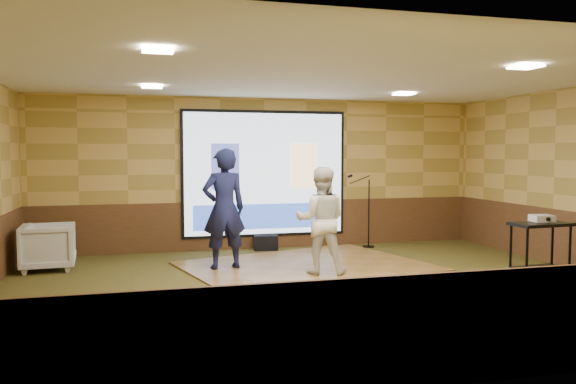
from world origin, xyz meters
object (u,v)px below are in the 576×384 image
object	(u,v)px
player_left	(224,209)
duffel_bag	(266,243)
player_right	(321,220)
dance_floor	(307,266)
banquet_chair	(49,247)
projector	(542,218)
projector_screen	(265,175)
mic_stand	(366,223)
av_table	(540,242)

from	to	relation	value
player_left	duffel_bag	xyz separation A→B (m)	(1.07, 1.69, -0.86)
player_right	dance_floor	bearing A→B (deg)	-68.84
banquet_chair	projector	bearing A→B (deg)	-115.02
projector	banquet_chair	bearing A→B (deg)	166.53
player_left	banquet_chair	distance (m)	2.94
projector_screen	banquet_chair	world-z (taller)	projector_screen
player_left	mic_stand	bearing A→B (deg)	-161.66
projector_screen	banquet_chair	xyz separation A→B (m)	(-3.88, -1.16, -1.09)
player_left	av_table	xyz separation A→B (m)	(4.33, -2.14, -0.39)
projector_screen	projector	world-z (taller)	projector_screen
duffel_bag	mic_stand	bearing A→B (deg)	-5.68
player_left	duffel_bag	size ratio (longest dim) A/B	4.22
av_table	mic_stand	bearing A→B (deg)	108.64
dance_floor	duffel_bag	world-z (taller)	duffel_bag
projector	duffel_bag	distance (m)	5.09
dance_floor	banquet_chair	world-z (taller)	banquet_chair
player_left	av_table	distance (m)	4.85
player_right	av_table	bearing A→B (deg)	172.46
projector	mic_stand	bearing A→B (deg)	117.96
dance_floor	duffel_bag	distance (m)	1.86
dance_floor	player_left	world-z (taller)	player_left
player_left	duffel_bag	world-z (taller)	player_left
player_right	duffel_bag	distance (m)	2.58
av_table	projector	distance (m)	0.36
mic_stand	banquet_chair	xyz separation A→B (m)	(-5.90, -0.76, -0.11)
dance_floor	av_table	distance (m)	3.62
projector_screen	mic_stand	size ratio (longest dim) A/B	2.23
banquet_chair	dance_floor	bearing A→B (deg)	-105.70
projector_screen	banquet_chair	size ratio (longest dim) A/B	3.95
player_right	banquet_chair	world-z (taller)	player_right
player_left	banquet_chair	xyz separation A→B (m)	(-2.78, 0.72, -0.63)
player_right	av_table	world-z (taller)	player_right
duffel_bag	projector_screen	bearing A→B (deg)	80.78
av_table	player_left	bearing A→B (deg)	153.71
banquet_chair	duffel_bag	distance (m)	3.98
mic_stand	banquet_chair	bearing A→B (deg)	163.29
player_left	projector	world-z (taller)	player_left
projector_screen	av_table	distance (m)	5.23
av_table	banquet_chair	xyz separation A→B (m)	(-7.12, 2.86, -0.24)
player_right	mic_stand	size ratio (longest dim) A/B	1.12
av_table	mic_stand	distance (m)	3.83
dance_floor	projector	size ratio (longest dim) A/B	12.86
projector	duffel_bag	xyz separation A→B (m)	(-3.36, 3.73, -0.81)
dance_floor	player_right	size ratio (longest dim) A/B	2.31
dance_floor	projector_screen	bearing A→B (deg)	97.95
player_left	player_right	distance (m)	1.61
av_table	duffel_bag	size ratio (longest dim) A/B	1.94
mic_stand	duffel_bag	bearing A→B (deg)	150.21
player_right	projector	bearing A→B (deg)	174.68
av_table	banquet_chair	bearing A→B (deg)	158.11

